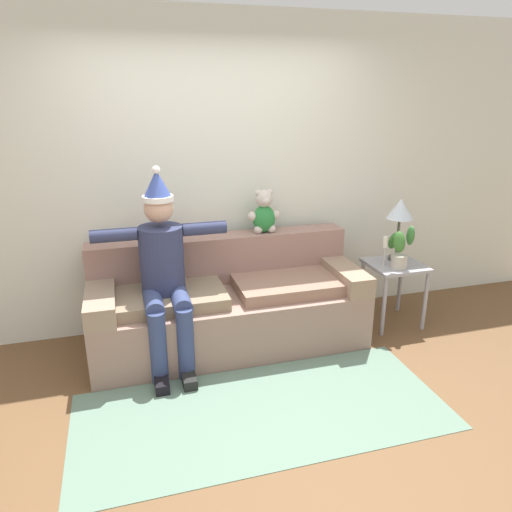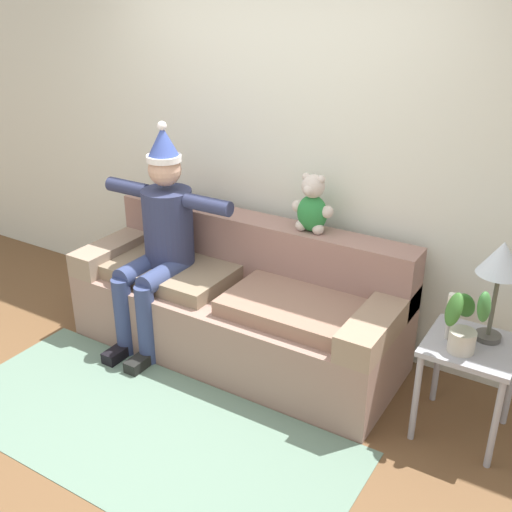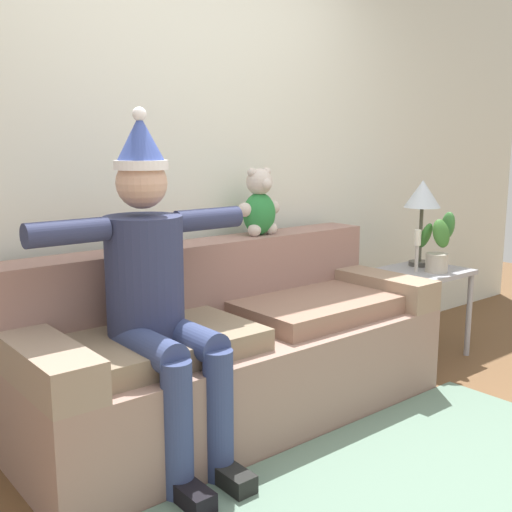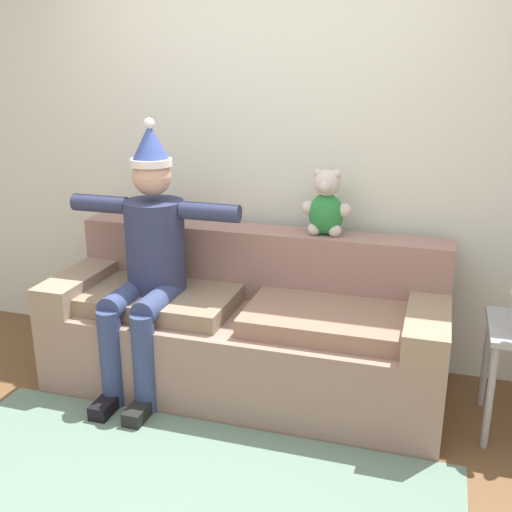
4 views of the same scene
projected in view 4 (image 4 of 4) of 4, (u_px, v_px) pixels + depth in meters
ground_plane at (175, 492)px, 2.73m from camera, size 10.00×10.00×0.00m
back_wall at (272, 144)px, 3.73m from camera, size 7.00×0.10×2.70m
couch at (247, 328)px, 3.57m from camera, size 2.24×0.85×0.88m
person_seated at (148, 256)px, 3.44m from camera, size 1.02×0.77×1.54m
teddy_bear at (326, 206)px, 3.48m from camera, size 0.29×0.17×0.38m
area_rug at (177, 489)px, 2.75m from camera, size 2.49×1.09×0.01m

